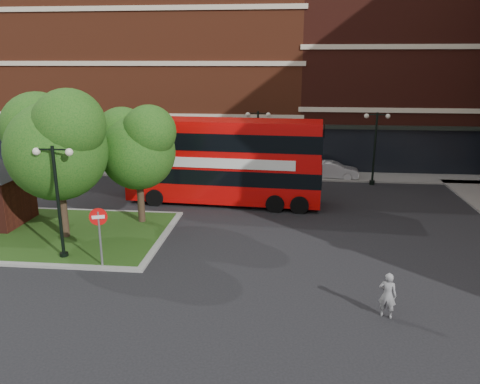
# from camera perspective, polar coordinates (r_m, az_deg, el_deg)

# --- Properties ---
(ground) EXTENTS (120.00, 120.00, 0.00)m
(ground) POSITION_cam_1_polar(r_m,az_deg,el_deg) (20.02, -6.41, -9.00)
(ground) COLOR black
(ground) RESTS_ON ground
(pavement_far) EXTENTS (44.00, 3.00, 0.12)m
(pavement_far) POSITION_cam_1_polar(r_m,az_deg,el_deg) (35.46, -0.89, 2.25)
(pavement_far) COLOR slate
(pavement_far) RESTS_ON ground
(terrace_far_left) EXTENTS (26.00, 12.00, 14.00)m
(terrace_far_left) POSITION_cam_1_polar(r_m,az_deg,el_deg) (43.46, -10.59, 13.74)
(terrace_far_left) COLOR maroon
(terrace_far_left) RESTS_ON ground
(terrace_far_right) EXTENTS (18.00, 12.00, 16.00)m
(terrace_far_right) POSITION_cam_1_polar(r_m,az_deg,el_deg) (42.93, 19.87, 14.41)
(terrace_far_right) COLOR #471911
(terrace_far_right) RESTS_ON ground
(traffic_island) EXTENTS (12.60, 7.60, 0.15)m
(traffic_island) POSITION_cam_1_polar(r_m,az_deg,el_deg) (25.36, -22.97, -4.61)
(traffic_island) COLOR gray
(traffic_island) RESTS_ON ground
(tree_island_west) EXTENTS (5.40, 4.71, 7.21)m
(tree_island_west) POSITION_cam_1_polar(r_m,az_deg,el_deg) (23.20, -21.64, 5.83)
(tree_island_west) COLOR #2D2116
(tree_island_west) RESTS_ON ground
(tree_island_east) EXTENTS (4.46, 3.90, 6.29)m
(tree_island_east) POSITION_cam_1_polar(r_m,az_deg,el_deg) (24.39, -12.52, 5.69)
(tree_island_east) COLOR #2D2116
(tree_island_east) RESTS_ON ground
(lamp_island) EXTENTS (1.72, 0.36, 5.00)m
(lamp_island) POSITION_cam_1_polar(r_m,az_deg,el_deg) (21.05, -21.34, -0.57)
(lamp_island) COLOR black
(lamp_island) RESTS_ON ground
(lamp_far_left) EXTENTS (1.72, 0.36, 5.00)m
(lamp_far_left) POSITION_cam_1_polar(r_m,az_deg,el_deg) (32.78, 2.18, 6.06)
(lamp_far_left) COLOR black
(lamp_far_left) RESTS_ON ground
(lamp_far_right) EXTENTS (1.72, 0.36, 5.00)m
(lamp_far_right) POSITION_cam_1_polar(r_m,az_deg,el_deg) (33.26, 16.13, 5.59)
(lamp_far_right) COLOR black
(lamp_far_right) RESTS_ON ground
(bus) EXTENTS (11.70, 3.42, 4.41)m
(bus) POSITION_cam_1_polar(r_m,az_deg,el_deg) (27.78, -2.01, 4.42)
(bus) COLOR red
(bus) RESTS_ON ground
(woman) EXTENTS (0.68, 0.57, 1.60)m
(woman) POSITION_cam_1_polar(r_m,az_deg,el_deg) (16.72, 17.54, -11.89)
(woman) COLOR gray
(woman) RESTS_ON ground
(car_silver) EXTENTS (4.25, 1.83, 1.43)m
(car_silver) POSITION_cam_1_polar(r_m,az_deg,el_deg) (34.01, -7.38, 2.66)
(car_silver) COLOR #A1A4A8
(car_silver) RESTS_ON ground
(car_white) EXTENTS (3.90, 1.65, 1.25)m
(car_white) POSITION_cam_1_polar(r_m,az_deg,el_deg) (34.79, 11.20, 2.63)
(car_white) COLOR silver
(car_white) RESTS_ON ground
(no_entry_sign) EXTENTS (0.70, 0.28, 2.62)m
(no_entry_sign) POSITION_cam_1_polar(r_m,az_deg,el_deg) (19.90, -16.80, -3.97)
(no_entry_sign) COLOR slate
(no_entry_sign) RESTS_ON ground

